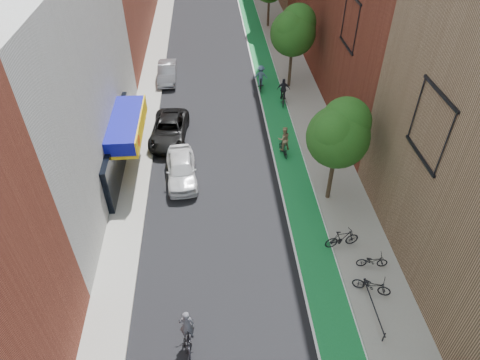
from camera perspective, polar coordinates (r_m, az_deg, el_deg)
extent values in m
cube|color=#12662A|center=(38.59, 3.59, 13.54)|extent=(2.00, 68.00, 0.01)
cube|color=gray|center=(38.57, -11.70, 12.89)|extent=(2.00, 68.00, 0.15)
cube|color=gray|center=(38.96, 7.35, 13.67)|extent=(3.00, 68.00, 0.15)
cube|color=silver|center=(26.81, -26.43, 11.32)|extent=(8.00, 20.00, 12.00)
cylinder|color=#332619|center=(24.76, 12.01, 0.39)|extent=(0.24, 0.24, 3.30)
sphere|color=#154F16|center=(23.17, 12.91, 5.61)|extent=(3.36, 3.36, 3.36)
sphere|color=#154F16|center=(23.14, 13.94, 7.52)|extent=(2.64, 2.64, 2.64)
sphere|color=#154F16|center=(22.59, 12.54, 6.17)|extent=(2.40, 2.40, 2.40)
cylinder|color=#332619|center=(36.31, 6.69, 14.61)|extent=(0.24, 0.24, 3.47)
sphere|color=#154F16|center=(35.20, 7.06, 18.83)|extent=(3.53, 3.53, 3.53)
sphere|color=#154F16|center=(35.30, 7.76, 20.14)|extent=(2.77, 2.77, 2.77)
sphere|color=#154F16|center=(34.70, 6.70, 19.44)|extent=(2.52, 2.52, 2.52)
cylinder|color=#332619|center=(49.22, 3.80, 21.43)|extent=(0.24, 0.24, 3.19)
imported|color=silver|center=(26.49, -7.84, 1.49)|extent=(2.16, 4.61, 1.53)
imported|color=black|center=(30.30, -9.44, 6.64)|extent=(2.77, 5.33, 1.44)
imported|color=gray|center=(38.25, -9.67, 13.97)|extent=(1.53, 4.31, 1.42)
imported|color=black|center=(19.22, -6.95, -20.02)|extent=(0.80, 1.92, 0.99)
imported|color=#4E4D55|center=(18.65, -7.12, -18.64)|extent=(0.66, 0.46, 1.73)
imported|color=black|center=(28.61, 5.80, 4.17)|extent=(0.73, 1.57, 0.91)
imported|color=tan|center=(28.26, 5.86, 5.50)|extent=(0.94, 0.79, 1.69)
imported|color=black|center=(34.40, 5.77, 10.78)|extent=(0.86, 1.80, 0.91)
imported|color=#21212A|center=(34.13, 5.83, 11.97)|extent=(1.06, 0.56, 1.71)
imported|color=black|center=(36.31, 2.78, 12.77)|extent=(0.72, 1.90, 1.11)
imported|color=#436079|center=(36.11, 2.79, 13.75)|extent=(1.16, 0.75, 1.71)
imported|color=black|center=(22.31, 17.21, -10.24)|extent=(1.58, 0.68, 0.81)
imported|color=black|center=(22.71, 13.46, -7.59)|extent=(1.89, 0.78, 1.10)
imported|color=black|center=(21.28, 17.17, -13.23)|extent=(1.87, 1.31, 0.93)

